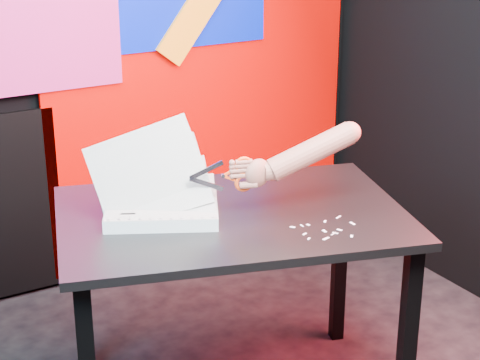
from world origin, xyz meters
TOP-DOWN VIEW (x-y plane):
  - room at (0.00, 0.00)m, footprint 3.01×3.01m
  - backdrop at (0.06, 1.46)m, footprint 2.88×0.05m
  - work_table at (0.13, 0.29)m, footprint 1.34×1.08m
  - printout_stack at (-0.09, 0.38)m, footprint 0.45×0.41m
  - scissors at (0.14, 0.26)m, footprint 0.21×0.07m
  - hand_forearm at (0.35, 0.20)m, footprint 0.42×0.17m
  - paper_clippings at (0.32, 0.02)m, footprint 0.21×0.17m

SIDE VIEW (x-z plane):
  - work_table at x=0.13m, z-range 0.28..1.03m
  - paper_clippings at x=0.32m, z-range 0.75..0.75m
  - printout_stack at x=-0.09m, z-range 0.61..0.96m
  - scissors at x=0.14m, z-range 0.83..0.96m
  - hand_forearm at x=0.35m, z-range 0.84..1.05m
  - backdrop at x=0.06m, z-range -0.08..2.00m
  - room at x=0.00m, z-range 0.00..2.71m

